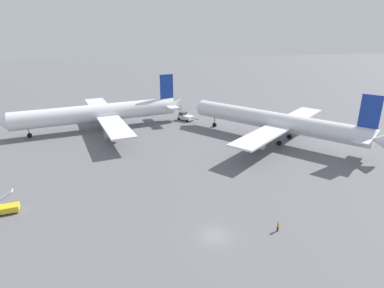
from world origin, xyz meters
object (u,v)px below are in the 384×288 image
at_px(airliner_being_pushed, 276,122).
at_px(gse_stair_truck_yellow, 4,208).
at_px(airliner_at_gate_left, 99,113).
at_px(ground_crew_wing_walker_right, 278,226).
at_px(pushback_tug, 185,117).

xyz_separation_m(airliner_being_pushed, gse_stair_truck_yellow, (-61.84, -24.42, -4.27)).
bearing_deg(airliner_at_gate_left, ground_crew_wing_walker_right, -64.97).
distance_m(airliner_at_gate_left, pushback_tug, 28.01).
bearing_deg(gse_stair_truck_yellow, pushback_tug, 50.09).
height_order(airliner_at_gate_left, ground_crew_wing_walker_right, airliner_at_gate_left).
distance_m(airliner_at_gate_left, airliner_being_pushed, 52.21).
bearing_deg(airliner_at_gate_left, pushback_tug, 8.25).
height_order(airliner_being_pushed, pushback_tug, airliner_being_pushed).
bearing_deg(pushback_tug, airliner_at_gate_left, -171.75).
bearing_deg(gse_stair_truck_yellow, airliner_at_gate_left, 72.76).
distance_m(airliner_being_pushed, ground_crew_wing_walker_right, 44.10).
height_order(pushback_tug, gse_stair_truck_yellow, gse_stair_truck_yellow).
height_order(pushback_tug, ground_crew_wing_walker_right, pushback_tug).
distance_m(airliner_at_gate_left, ground_crew_wing_walker_right, 67.36).
relative_size(airliner_being_pushed, gse_stair_truck_yellow, 9.56).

